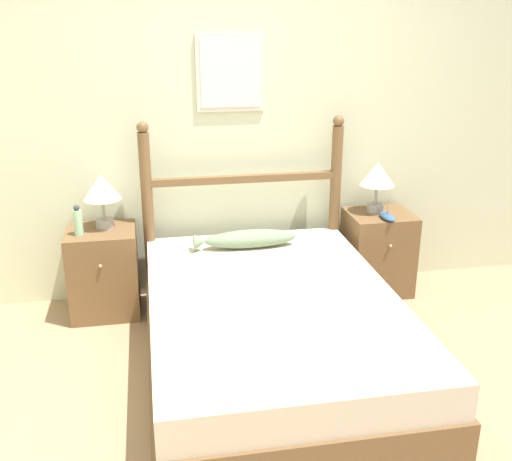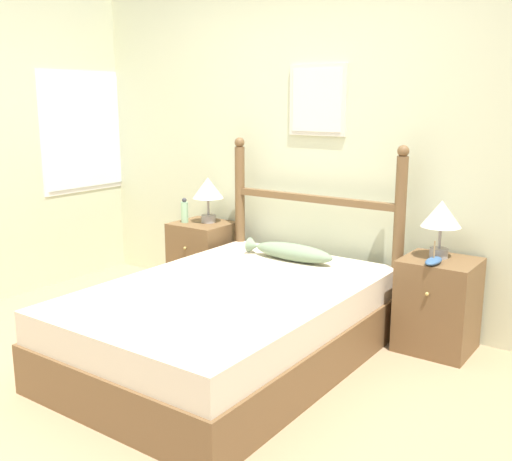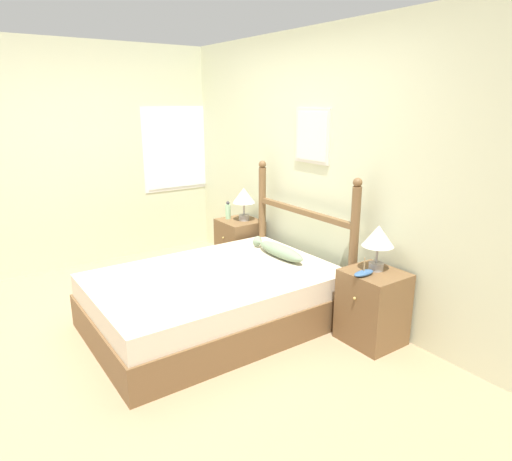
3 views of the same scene
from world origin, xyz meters
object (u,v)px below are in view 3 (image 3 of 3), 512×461
Objects in this scene: nightstand_left at (240,246)px; model_boat at (364,273)px; bottle at (228,211)px; nightstand_right at (373,307)px; bed at (214,299)px; table_lamp_left at (244,197)px; table_lamp_right at (378,238)px; fish_pillow at (279,250)px.

nightstand_left is 3.10× the size of model_boat.
nightstand_left is 2.96× the size of bottle.
bottle reaches higher than nightstand_left.
bottle is at bearing 178.33° from model_boat.
bed is at bearing -137.30° from nightstand_right.
table_lamp_left is at bearing 35.68° from bottle.
model_boat is (0.98, 0.77, 0.39)m from bed.
table_lamp_left is 0.26m from bottle.
table_lamp_left is at bearing 179.90° from table_lamp_right.
bed is at bearing -42.70° from nightstand_left.
model_boat is at bearing -81.19° from table_lamp_right.
model_boat is (2.09, -0.06, -0.07)m from bottle.
table_lamp_right is (1.94, 0.04, 0.57)m from nightstand_left.
table_lamp_right reaches higher than bed.
nightstand_left is 0.87× the size of fish_pillow.
table_lamp_right is 1.90× the size of model_boat.
bottle is (-2.09, -0.07, 0.39)m from nightstand_right.
table_lamp_left is 1.81× the size of bottle.
table_lamp_right is at bearing 44.68° from bed.
table_lamp_right is at bearing 98.81° from model_boat.
fish_pillow is (1.09, -0.11, -0.16)m from bottle.
table_lamp_right is at bearing 1.10° from nightstand_left.
bed is 10.12× the size of bottle.
bottle reaches higher than nightstand_right.
nightstand_right is at bearing 42.70° from bed.
table_lamp_left is at bearing 135.17° from bed.
model_boat is (-0.00, -0.13, 0.32)m from nightstand_right.
bottle is (-0.16, -0.11, -0.17)m from table_lamp_left.
nightstand_left is 1.63× the size of table_lamp_right.
table_lamp_right reaches higher than fish_pillow.
table_lamp_right is 2.08m from bottle.
model_boat is 1.01m from fish_pillow.
model_boat is (1.93, -0.17, -0.24)m from table_lamp_left.
nightstand_left is at bearing 176.12° from model_boat.
nightstand_right is at bearing 1.98° from bottle.
nightstand_left is at bearing 137.30° from bed.
bed is 1.34m from nightstand_right.
fish_pillow is at bearing -10.64° from nightstand_left.
model_boat is (1.96, -0.13, 0.32)m from nightstand_left.
nightstand_right is (1.97, 0.00, 0.00)m from nightstand_left.
nightstand_left is at bearing 169.36° from fish_pillow.
bed is at bearing -135.32° from table_lamp_right.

